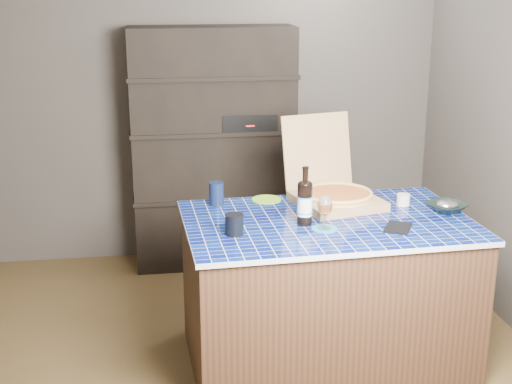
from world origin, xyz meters
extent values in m
plane|color=brown|center=(0.00, 0.00, 0.00)|extent=(3.50, 3.50, 0.00)
plane|color=#45413C|center=(0.00, 1.75, 1.25)|extent=(3.50, 0.00, 3.50)
plane|color=#45413C|center=(0.00, -1.75, 1.25)|extent=(3.50, 0.00, 3.50)
cube|color=black|center=(0.00, 1.53, 0.90)|extent=(1.20, 0.40, 1.80)
cube|color=black|center=(0.25, 1.48, 1.12)|extent=(0.40, 0.32, 0.12)
cube|color=#43281A|center=(0.48, -0.06, 0.42)|extent=(1.56, 1.01, 0.83)
cube|color=#050F52|center=(0.48, -0.06, 0.84)|extent=(1.60, 1.05, 0.03)
cube|color=tan|center=(0.59, 0.18, 0.88)|extent=(0.54, 0.54, 0.05)
cube|color=tan|center=(0.53, 0.44, 1.13)|extent=(0.46, 0.21, 0.44)
cylinder|color=tan|center=(0.59, 0.18, 0.92)|extent=(0.41, 0.41, 0.01)
cylinder|color=maroon|center=(0.59, 0.18, 0.93)|extent=(0.36, 0.36, 0.01)
torus|color=tan|center=(0.59, 0.18, 0.93)|extent=(0.41, 0.41, 0.02)
cylinder|color=black|center=(0.34, -0.12, 0.97)|extent=(0.08, 0.08, 0.22)
ellipsoid|color=black|center=(0.34, -0.12, 1.08)|extent=(0.08, 0.08, 0.04)
cylinder|color=black|center=(0.34, -0.12, 1.14)|extent=(0.03, 0.03, 0.09)
cylinder|color=silver|center=(0.34, -0.12, 0.96)|extent=(0.08, 0.08, 0.10)
cylinder|color=#3D7ED0|center=(0.34, -0.12, 0.93)|extent=(0.09, 0.09, 0.01)
cylinder|color=#3D7ED0|center=(0.34, -0.12, 1.01)|extent=(0.09, 0.09, 0.01)
cylinder|color=teal|center=(0.42, -0.21, 0.86)|extent=(0.14, 0.14, 0.01)
cylinder|color=white|center=(0.42, -0.21, 0.87)|extent=(0.07, 0.07, 0.01)
cylinder|color=white|center=(0.42, -0.21, 0.91)|extent=(0.01, 0.01, 0.08)
ellipsoid|color=white|center=(0.42, -0.21, 0.99)|extent=(0.08, 0.08, 0.11)
cylinder|color=#CA6420|center=(0.42, -0.21, 0.98)|extent=(0.07, 0.07, 0.05)
cylinder|color=white|center=(0.42, -0.21, 1.01)|extent=(0.07, 0.07, 0.02)
cylinder|color=black|center=(-0.06, -0.21, 0.91)|extent=(0.10, 0.10, 0.11)
cube|color=black|center=(0.81, -0.27, 0.87)|extent=(0.19, 0.21, 0.01)
imported|color=black|center=(1.18, -0.03, 0.88)|extent=(0.27, 0.27, 0.05)
ellipsoid|color=#A2A5AD|center=(1.18, -0.03, 0.90)|extent=(0.13, 0.11, 0.06)
cylinder|color=silver|center=(0.98, 0.12, 0.89)|extent=(0.08, 0.08, 0.07)
cylinder|color=black|center=(-0.10, 0.30, 0.93)|extent=(0.09, 0.09, 0.14)
cylinder|color=#82CB2B|center=(0.21, 0.35, 0.86)|extent=(0.18, 0.18, 0.01)
camera|label=1|loc=(-0.47, -3.66, 2.14)|focal=50.00mm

